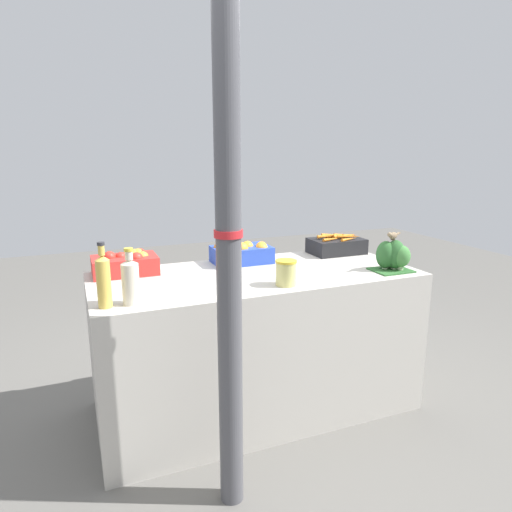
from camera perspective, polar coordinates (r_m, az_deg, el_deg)
The scene contains 11 objects.
ground_plane at distance 2.95m, azimuth 0.00°, elevation -18.18°, with size 10.00×10.00×0.00m, color #605E59.
market_table at distance 2.76m, azimuth 0.00°, elevation -10.65°, with size 1.84×0.81×0.85m, color #B7B2A8.
support_pole at distance 1.82m, azimuth -3.43°, elevation -0.54°, with size 0.12×0.12×2.21m.
apple_crate at distance 2.69m, azimuth -15.84°, elevation -0.84°, with size 0.36×0.23×0.14m.
orange_crate at distance 2.84m, azimuth -1.86°, elevation 0.41°, with size 0.36×0.23×0.14m.
carrot_crate at distance 3.14m, azimuth 10.07°, elevation 1.36°, with size 0.36×0.23×0.14m.
broccoli_pile at distance 2.77m, azimuth 16.68°, elevation 0.04°, with size 0.22×0.18×0.18m.
juice_bottle_golden at distance 2.13m, azimuth -18.52°, elevation -2.85°, with size 0.06×0.06×0.30m.
juice_bottle_cloudy at distance 2.14m, azimuth -15.43°, elevation -2.98°, with size 0.08×0.08×0.26m.
pickle_jar at distance 2.37m, azimuth 3.77°, elevation -2.09°, with size 0.11×0.11×0.13m.
sparrow_bird at distance 2.74m, azimuth 16.72°, elevation 2.47°, with size 0.13×0.07×0.05m.
Camera 1 is at (-0.95, -2.33, 1.54)m, focal length 32.00 mm.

